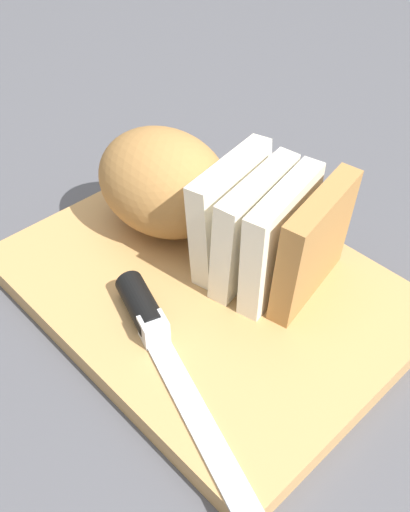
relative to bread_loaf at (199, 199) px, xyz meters
The scene contains 6 objects.
ground_plane 0.09m from the bread_loaf, 40.66° to the right, with size 3.00×3.00×0.00m, color #4C4C51.
cutting_board 0.08m from the bread_loaf, 40.66° to the right, with size 0.37×0.27×0.02m, color tan.
bread_loaf is the anchor object (origin of this frame).
bread_knife 0.14m from the bread_loaf, 62.05° to the right, with size 0.26×0.12×0.03m.
crumb_near_knife 0.08m from the bread_loaf, 16.68° to the right, with size 0.01×0.01×0.01m, color #996633.
crumb_near_loaf 0.06m from the bread_loaf, 36.02° to the right, with size 0.01×0.01×0.01m, color #996633.
Camera 1 is at (0.26, -0.27, 0.40)m, focal length 40.24 mm.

